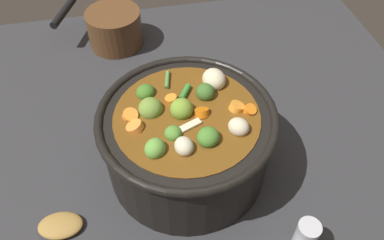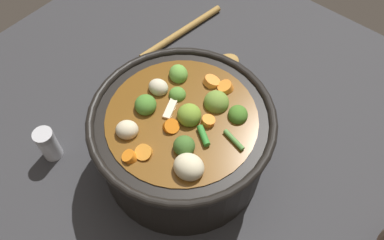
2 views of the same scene
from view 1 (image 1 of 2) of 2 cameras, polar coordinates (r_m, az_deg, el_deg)
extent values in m
plane|color=#2D2D30|center=(0.74, -0.66, -6.69)|extent=(1.10, 1.10, 0.00)
cylinder|color=black|center=(0.68, -0.71, -3.37)|extent=(0.29, 0.29, 0.14)
torus|color=black|center=(0.63, -0.77, 0.51)|extent=(0.30, 0.30, 0.01)
cylinder|color=brown|center=(0.68, -0.72, -3.09)|extent=(0.24, 0.24, 0.13)
ellipsoid|color=#528732|center=(0.60, -2.78, -2.00)|extent=(0.04, 0.04, 0.02)
ellipsoid|color=olive|center=(0.64, -6.15, 1.64)|extent=(0.04, 0.04, 0.04)
ellipsoid|color=#477E2C|center=(0.59, 2.40, -2.54)|extent=(0.05, 0.05, 0.03)
ellipsoid|color=olive|center=(0.63, -1.55, 1.63)|extent=(0.05, 0.05, 0.04)
ellipsoid|color=#3E6829|center=(0.66, 1.98, 4.12)|extent=(0.05, 0.05, 0.03)
ellipsoid|color=#639D3C|center=(0.58, -5.48, -4.24)|extent=(0.05, 0.05, 0.03)
ellipsoid|color=#417223|center=(0.67, -6.86, 4.08)|extent=(0.05, 0.05, 0.03)
cylinder|color=orange|center=(0.64, 8.47, 1.43)|extent=(0.03, 0.03, 0.02)
cylinder|color=orange|center=(0.65, -3.02, 2.90)|extent=(0.03, 0.03, 0.02)
cylinder|color=orange|center=(0.63, -9.11, 0.62)|extent=(0.04, 0.04, 0.02)
cylinder|color=orange|center=(0.63, 1.53, 0.84)|extent=(0.03, 0.03, 0.02)
cylinder|color=orange|center=(0.62, -8.42, -1.03)|extent=(0.04, 0.04, 0.02)
cylinder|color=orange|center=(0.64, 6.69, 1.70)|extent=(0.03, 0.03, 0.02)
ellipsoid|color=beige|center=(0.58, -1.19, -3.90)|extent=(0.03, 0.04, 0.03)
ellipsoid|color=beige|center=(0.61, 6.89, -1.02)|extent=(0.05, 0.05, 0.03)
ellipsoid|color=beige|center=(0.68, 3.25, 5.99)|extent=(0.05, 0.05, 0.04)
cylinder|color=#32822F|center=(0.66, -1.05, 4.12)|extent=(0.03, 0.03, 0.01)
cylinder|color=#50843D|center=(0.69, -3.67, 5.96)|extent=(0.02, 0.04, 0.01)
cube|color=beige|center=(0.61, -0.46, -0.88)|extent=(0.04, 0.03, 0.01)
ellipsoid|color=olive|center=(0.70, -18.82, -14.50)|extent=(0.08, 0.06, 0.02)
cylinder|color=silver|center=(0.66, 16.23, -16.47)|extent=(0.03, 0.03, 0.06)
cylinder|color=#B7B7BC|center=(0.63, 16.93, -15.06)|extent=(0.04, 0.04, 0.01)
cylinder|color=brown|center=(1.00, -11.31, 13.09)|extent=(0.13, 0.13, 0.09)
cylinder|color=black|center=(1.03, -18.40, 14.87)|extent=(0.06, 0.12, 0.02)
camera|label=2|loc=(0.73, 23.26, 48.74)|focal=36.25mm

